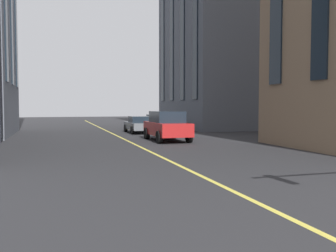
% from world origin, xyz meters
% --- Properties ---
extents(lane_centre_line, '(80.00, 0.16, 0.01)m').
position_xyz_m(lane_centre_line, '(20.00, 0.00, 0.00)').
color(lane_centre_line, '#D8C64C').
rests_on(lane_centre_line, ground_plane).
extents(car_grey_mid, '(4.40, 1.95, 1.37)m').
position_xyz_m(car_grey_mid, '(31.65, -2.24, 0.70)').
color(car_grey_mid, slate).
rests_on(car_grey_mid, ground_plane).
extents(car_red_oncoming, '(4.70, 2.14, 1.88)m').
position_xyz_m(car_red_oncoming, '(24.34, -2.41, 0.97)').
color(car_red_oncoming, '#B21E1E').
rests_on(car_red_oncoming, ground_plane).
extents(car_grey_far, '(3.90, 1.89, 1.40)m').
position_xyz_m(car_grey_far, '(36.33, -4.90, 0.70)').
color(car_grey_far, slate).
rests_on(car_grey_far, ground_plane).
extents(building_right_far, '(13.68, 14.01, 19.94)m').
position_xyz_m(building_right_far, '(37.67, -14.44, 9.97)').
color(building_right_far, '#565B66').
rests_on(building_right_far, ground_plane).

